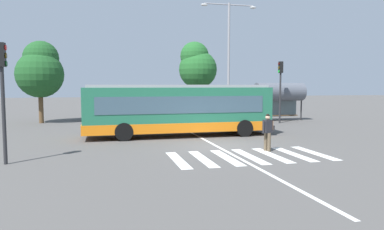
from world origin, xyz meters
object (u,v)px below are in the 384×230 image
(pedestrian_crossing_street, at_px, (268,130))
(city_transit_bus, at_px, (179,110))
(parked_car_red, at_px, (159,111))
(traffic_light_near_corner, at_px, (2,83))
(bus_stop_shelter, at_px, (279,93))
(background_tree_left, at_px, (40,70))
(parked_car_white, at_px, (185,110))
(background_tree_right, at_px, (197,66))
(traffic_light_far_corner, at_px, (280,82))
(parked_car_charcoal, at_px, (97,111))
(parked_car_silver, at_px, (128,111))
(parked_car_black, at_px, (213,109))
(twin_arm_street_lamp, at_px, (229,49))

(pedestrian_crossing_street, bearing_deg, city_transit_bus, 116.88)
(parked_car_red, height_order, traffic_light_near_corner, traffic_light_near_corner)
(bus_stop_shelter, xyz_separation_m, background_tree_left, (-19.51, 2.94, 1.86))
(parked_car_white, distance_m, background_tree_right, 6.89)
(city_transit_bus, bearing_deg, bus_stop_shelter, 34.35)
(traffic_light_far_corner, xyz_separation_m, bus_stop_shelter, (0.91, 1.83, -0.87))
(bus_stop_shelter, xyz_separation_m, background_tree_right, (-4.85, 9.33, 2.74))
(city_transit_bus, height_order, parked_car_charcoal, city_transit_bus)
(traffic_light_near_corner, bearing_deg, parked_car_red, 63.35)
(traffic_light_near_corner, bearing_deg, parked_car_charcoal, 79.82)
(pedestrian_crossing_street, distance_m, traffic_light_far_corner, 12.96)
(parked_car_silver, height_order, background_tree_left, background_tree_left)
(parked_car_black, height_order, twin_arm_street_lamp, twin_arm_street_lamp)
(parked_car_silver, bearing_deg, parked_car_black, 3.59)
(parked_car_red, distance_m, bus_stop_shelter, 10.73)
(parked_car_white, distance_m, traffic_light_near_corner, 20.86)
(background_tree_left, xyz_separation_m, background_tree_right, (14.65, 6.39, 0.88))
(background_tree_left, bearing_deg, background_tree_right, 23.55)
(pedestrian_crossing_street, bearing_deg, background_tree_right, 83.56)
(traffic_light_near_corner, bearing_deg, twin_arm_street_lamp, 45.28)
(pedestrian_crossing_street, distance_m, twin_arm_street_lamp, 15.47)
(city_transit_bus, height_order, parked_car_white, city_transit_bus)
(parked_car_charcoal, xyz_separation_m, twin_arm_street_lamp, (11.06, -3.10, 5.35))
(parked_car_white, bearing_deg, traffic_light_far_corner, -45.36)
(parked_car_red, bearing_deg, parked_car_white, 10.79)
(parked_car_charcoal, height_order, parked_car_red, same)
(parked_car_red, xyz_separation_m, parked_car_black, (5.28, 0.54, 0.00))
(traffic_light_far_corner, height_order, twin_arm_street_lamp, twin_arm_street_lamp)
(parked_car_charcoal, relative_size, background_tree_right, 0.60)
(pedestrian_crossing_street, relative_size, parked_car_charcoal, 0.37)
(traffic_light_near_corner, bearing_deg, traffic_light_far_corner, 32.52)
(parked_car_silver, distance_m, background_tree_left, 7.85)
(pedestrian_crossing_street, relative_size, background_tree_left, 0.26)
(parked_car_black, relative_size, traffic_light_far_corner, 0.93)
(twin_arm_street_lamp, relative_size, background_tree_right, 1.30)
(parked_car_charcoal, distance_m, traffic_light_far_corner, 15.83)
(traffic_light_far_corner, xyz_separation_m, background_tree_right, (-3.95, 11.16, 1.86))
(city_transit_bus, relative_size, background_tree_left, 1.70)
(parked_car_red, height_order, traffic_light_far_corner, traffic_light_far_corner)
(parked_car_black, distance_m, background_tree_right, 6.44)
(pedestrian_crossing_street, bearing_deg, parked_car_red, 98.18)
(parked_car_silver, distance_m, traffic_light_near_corner, 18.14)
(parked_car_red, bearing_deg, traffic_light_far_corner, -33.66)
(parked_car_black, height_order, background_tree_right, background_tree_right)
(parked_car_silver, height_order, bus_stop_shelter, bus_stop_shelter)
(parked_car_white, height_order, background_tree_right, background_tree_right)
(parked_car_silver, bearing_deg, background_tree_right, 34.00)
(parked_car_charcoal, relative_size, parked_car_black, 1.02)
(parked_car_charcoal, height_order, background_tree_left, background_tree_left)
(traffic_light_far_corner, relative_size, twin_arm_street_lamp, 0.49)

